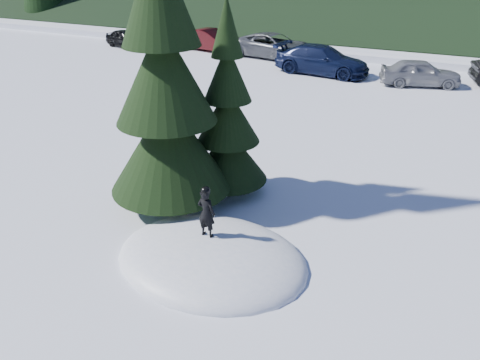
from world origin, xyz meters
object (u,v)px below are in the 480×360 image
at_px(child_skier, 206,213).
at_px(car_3, 322,60).
at_px(spruce_short, 228,122).
at_px(car_0, 126,39).
at_px(spruce_tall, 165,86).
at_px(car_4, 420,73).
at_px(car_1, 211,40).
at_px(car_2, 273,46).

bearing_deg(child_skier, car_3, -78.50).
height_order(spruce_short, car_0, spruce_short).
bearing_deg(car_0, spruce_tall, -121.38).
distance_m(spruce_tall, child_skier, 3.39).
bearing_deg(car_0, spruce_short, -117.27).
relative_size(spruce_short, car_0, 1.49).
relative_size(car_0, car_4, 0.91).
relative_size(spruce_tall, car_1, 1.97).
xyz_separation_m(car_1, car_2, (4.72, -0.21, 0.04)).
height_order(car_0, car_3, car_3).
height_order(car_1, car_2, car_2).
xyz_separation_m(car_1, car_3, (8.81, -3.08, 0.05)).
distance_m(child_skier, car_0, 26.18).
xyz_separation_m(car_2, car_4, (9.36, -3.13, -0.09)).
relative_size(child_skier, car_2, 0.21).
distance_m(car_1, car_3, 9.34).
xyz_separation_m(spruce_tall, car_3, (-0.79, 16.29, -2.55)).
height_order(spruce_short, child_skier, spruce_short).
bearing_deg(car_4, car_3, 69.89).
distance_m(car_2, car_3, 5.00).
height_order(car_0, car_1, car_1).
bearing_deg(spruce_tall, car_3, 92.76).
bearing_deg(car_2, car_4, -98.65).
xyz_separation_m(spruce_short, car_4, (3.47, 14.62, -1.43)).
bearing_deg(car_2, car_0, 106.93).
height_order(spruce_tall, car_2, spruce_tall).
distance_m(spruce_tall, car_0, 23.83).
distance_m(spruce_short, car_1, 20.91).
xyz_separation_m(spruce_tall, child_skier, (1.98, -1.58, -2.26)).
relative_size(car_1, car_4, 1.11).
xyz_separation_m(child_skier, car_4, (2.49, 17.60, -0.39)).
distance_m(car_1, car_2, 4.72).
bearing_deg(child_skier, car_2, -68.99).
distance_m(car_2, car_4, 9.87).
height_order(car_1, car_3, car_3).
relative_size(car_1, car_3, 0.82).
height_order(car_3, car_4, car_3).
bearing_deg(car_0, car_4, -77.68).
bearing_deg(car_2, child_skier, -151.82).
distance_m(car_0, car_2, 10.78).
height_order(child_skier, car_0, child_skier).
bearing_deg(car_0, car_1, -58.11).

